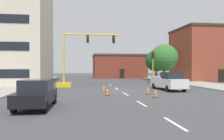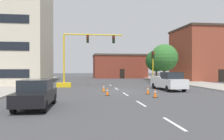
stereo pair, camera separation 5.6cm
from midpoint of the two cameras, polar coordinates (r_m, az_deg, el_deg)
name	(u,v)px [view 2 (the right image)]	position (r m, az deg, el deg)	size (l,w,h in m)	color
ground_plane	(120,91)	(23.69, 2.13, -5.38)	(160.00, 160.00, 0.00)	#424244
sidewalk_left	(12,86)	(32.66, -24.26, -3.67)	(6.00, 56.00, 0.14)	#9E998E
sidewalk_right	(198,84)	(35.78, 21.36, -3.29)	(6.00, 56.00, 0.14)	#9E998E
lane_stripe_seg_0	(174,124)	(10.34, 15.79, -13.13)	(0.16, 2.40, 0.01)	silver
lane_stripe_seg_1	(141,103)	(15.45, 7.55, -8.55)	(0.16, 2.40, 0.01)	silver
lane_stripe_seg_2	(125,94)	(20.76, 3.54, -6.21)	(0.16, 2.40, 0.01)	silver
lane_stripe_seg_3	(116,89)	(26.14, 1.19, -4.81)	(0.16, 2.40, 0.01)	silver
lane_stripe_seg_4	(110,85)	(31.57, -0.35, -3.89)	(0.16, 2.40, 0.01)	silver
building_brick_center	(119,66)	(55.83, 1.75, 0.99)	(12.74, 10.12, 5.73)	brown
building_row_right	(205,54)	(46.98, 22.93, 3.70)	(11.07, 10.41, 10.11)	brown
traffic_signal_gantry	(72,70)	(28.79, -10.14, 0.06)	(8.43, 1.20, 6.83)	yellow
traffic_light_pole_right	(153,60)	(32.31, 10.57, 2.46)	(0.32, 0.47, 4.80)	yellow
tree_right_mid	(164,58)	(36.70, 13.36, 3.09)	(4.39, 4.39, 6.28)	brown
tree_right_far	(156,61)	(44.20, 11.40, 2.33)	(4.23, 4.23, 5.95)	brown
pickup_truck_white	(168,81)	(25.10, 14.34, -2.83)	(2.33, 5.51, 1.99)	white
sedan_black_near_left	(36,93)	(14.32, -18.87, -5.73)	(1.98, 4.55, 1.74)	black
traffic_cone_roadside_a	(104,88)	(22.60, -2.09, -4.71)	(0.36, 0.36, 0.76)	black
traffic_cone_roadside_b	(148,90)	(20.92, 9.31, -5.15)	(0.36, 0.36, 0.76)	black
traffic_cone_roadside_c	(107,92)	(19.60, -1.15, -5.59)	(0.36, 0.36, 0.71)	black
traffic_cone_roadside_d	(155,93)	(18.70, 11.14, -5.89)	(0.36, 0.36, 0.72)	black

